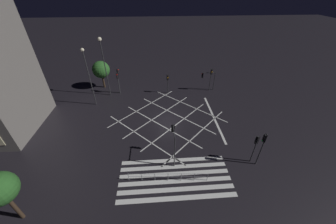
{
  "coord_description": "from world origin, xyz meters",
  "views": [
    {
      "loc": [
        -1.56,
        -21.77,
        16.51
      ],
      "look_at": [
        0.0,
        0.0,
        1.31
      ],
      "focal_mm": 20.0,
      "sensor_mm": 36.0,
      "label": 1
    }
  ],
  "objects_px": {
    "traffic_light_median_south": "(174,138)",
    "street_tree_far": "(101,70)",
    "traffic_light_ne_cross": "(211,75)",
    "street_lamp_east": "(102,53)",
    "street_lamp_west": "(87,68)",
    "traffic_light_median_north": "(168,80)",
    "traffic_light_se_main": "(263,144)",
    "traffic_light_se_cross": "(256,144)",
    "traffic_light_ne_main": "(207,77)",
    "traffic_light_nw_cross": "(118,79)",
    "traffic_light_nw_main": "(118,76)"
  },
  "relations": [
    {
      "from": "traffic_light_median_south",
      "to": "street_lamp_west",
      "type": "height_order",
      "value": "street_lamp_west"
    },
    {
      "from": "traffic_light_median_north",
      "to": "street_lamp_west",
      "type": "distance_m",
      "value": 12.87
    },
    {
      "from": "traffic_light_se_main",
      "to": "traffic_light_median_north",
      "type": "xyz_separation_m",
      "value": [
        -8.44,
        16.74,
        -0.56
      ]
    },
    {
      "from": "traffic_light_se_main",
      "to": "traffic_light_median_north",
      "type": "height_order",
      "value": "traffic_light_se_main"
    },
    {
      "from": "traffic_light_se_cross",
      "to": "traffic_light_se_main",
      "type": "bearing_deg",
      "value": -145.14
    },
    {
      "from": "traffic_light_nw_main",
      "to": "traffic_light_nw_cross",
      "type": "bearing_deg",
      "value": -105.82
    },
    {
      "from": "traffic_light_se_cross",
      "to": "traffic_light_median_north",
      "type": "bearing_deg",
      "value": 26.49
    },
    {
      "from": "traffic_light_se_cross",
      "to": "street_lamp_west",
      "type": "height_order",
      "value": "street_lamp_west"
    },
    {
      "from": "traffic_light_ne_main",
      "to": "traffic_light_nw_main",
      "type": "distance_m",
      "value": 15.67
    },
    {
      "from": "traffic_light_nw_cross",
      "to": "street_lamp_east",
      "type": "bearing_deg",
      "value": -76.01
    },
    {
      "from": "street_tree_far",
      "to": "street_lamp_west",
      "type": "bearing_deg",
      "value": -91.01
    },
    {
      "from": "traffic_light_ne_cross",
      "to": "street_tree_far",
      "type": "bearing_deg",
      "value": -97.98
    },
    {
      "from": "traffic_light_nw_cross",
      "to": "traffic_light_median_south",
      "type": "xyz_separation_m",
      "value": [
        8.13,
        -15.7,
        0.35
      ]
    },
    {
      "from": "traffic_light_median_north",
      "to": "traffic_light_nw_main",
      "type": "bearing_deg",
      "value": -95.07
    },
    {
      "from": "traffic_light_se_cross",
      "to": "street_tree_far",
      "type": "relative_size",
      "value": 0.72
    },
    {
      "from": "street_lamp_west",
      "to": "traffic_light_se_main",
      "type": "bearing_deg",
      "value": -33.98
    },
    {
      "from": "traffic_light_nw_main",
      "to": "traffic_light_nw_cross",
      "type": "relative_size",
      "value": 1.18
    },
    {
      "from": "traffic_light_se_main",
      "to": "traffic_light_nw_main",
      "type": "distance_m",
      "value": 24.36
    },
    {
      "from": "traffic_light_nw_cross",
      "to": "traffic_light_se_main",
      "type": "bearing_deg",
      "value": 44.69
    },
    {
      "from": "traffic_light_se_main",
      "to": "traffic_light_median_south",
      "type": "distance_m",
      "value": 9.02
    },
    {
      "from": "traffic_light_median_north",
      "to": "traffic_light_se_cross",
      "type": "bearing_deg",
      "value": 26.49
    },
    {
      "from": "traffic_light_nw_main",
      "to": "traffic_light_median_south",
      "type": "height_order",
      "value": "traffic_light_nw_main"
    },
    {
      "from": "traffic_light_nw_main",
      "to": "traffic_light_median_south",
      "type": "relative_size",
      "value": 1.07
    },
    {
      "from": "traffic_light_ne_main",
      "to": "traffic_light_se_cross",
      "type": "bearing_deg",
      "value": 93.19
    },
    {
      "from": "traffic_light_se_cross",
      "to": "street_tree_far",
      "type": "height_order",
      "value": "street_tree_far"
    },
    {
      "from": "traffic_light_se_cross",
      "to": "street_lamp_east",
      "type": "bearing_deg",
      "value": 48.29
    },
    {
      "from": "street_lamp_west",
      "to": "traffic_light_ne_cross",
      "type": "bearing_deg",
      "value": 9.82
    },
    {
      "from": "traffic_light_se_main",
      "to": "traffic_light_ne_main",
      "type": "bearing_deg",
      "value": -85.74
    },
    {
      "from": "traffic_light_nw_cross",
      "to": "traffic_light_median_north",
      "type": "bearing_deg",
      "value": 86.83
    },
    {
      "from": "traffic_light_median_north",
      "to": "street_lamp_east",
      "type": "relative_size",
      "value": 0.36
    },
    {
      "from": "traffic_light_median_north",
      "to": "traffic_light_median_south",
      "type": "relative_size",
      "value": 0.83
    },
    {
      "from": "traffic_light_median_north",
      "to": "traffic_light_nw_cross",
      "type": "height_order",
      "value": "traffic_light_nw_cross"
    },
    {
      "from": "traffic_light_ne_main",
      "to": "street_tree_far",
      "type": "bearing_deg",
      "value": -7.5
    },
    {
      "from": "traffic_light_se_main",
      "to": "street_tree_far",
      "type": "bearing_deg",
      "value": -44.44
    },
    {
      "from": "street_lamp_west",
      "to": "street_tree_far",
      "type": "height_order",
      "value": "street_lamp_west"
    },
    {
      "from": "traffic_light_median_south",
      "to": "street_tree_far",
      "type": "distance_m",
      "value": 21.65
    },
    {
      "from": "traffic_light_median_north",
      "to": "traffic_light_se_main",
      "type": "bearing_deg",
      "value": 26.76
    },
    {
      "from": "street_tree_far",
      "to": "traffic_light_se_cross",
      "type": "bearing_deg",
      "value": -44.2
    },
    {
      "from": "traffic_light_median_south",
      "to": "street_tree_far",
      "type": "xyz_separation_m",
      "value": [
        -11.41,
        18.4,
        0.37
      ]
    },
    {
      "from": "traffic_light_se_main",
      "to": "street_lamp_west",
      "type": "height_order",
      "value": "street_lamp_west"
    },
    {
      "from": "traffic_light_se_main",
      "to": "traffic_light_nw_cross",
      "type": "xyz_separation_m",
      "value": [
        -17.03,
        17.22,
        -0.31
      ]
    },
    {
      "from": "traffic_light_ne_cross",
      "to": "street_lamp_west",
      "type": "height_order",
      "value": "street_lamp_west"
    },
    {
      "from": "traffic_light_ne_main",
      "to": "traffic_light_se_cross",
      "type": "distance_m",
      "value": 16.92
    },
    {
      "from": "street_tree_far",
      "to": "traffic_light_se_main",
      "type": "bearing_deg",
      "value": -44.44
    },
    {
      "from": "traffic_light_se_cross",
      "to": "traffic_light_nw_cross",
      "type": "relative_size",
      "value": 0.94
    },
    {
      "from": "traffic_light_se_main",
      "to": "street_lamp_east",
      "type": "xyz_separation_m",
      "value": [
        -18.65,
        16.81,
        4.32
      ]
    },
    {
      "from": "traffic_light_ne_main",
      "to": "street_lamp_east",
      "type": "bearing_deg",
      "value": 1.96
    },
    {
      "from": "traffic_light_ne_cross",
      "to": "traffic_light_nw_cross",
      "type": "distance_m",
      "value": 16.3
    },
    {
      "from": "traffic_light_median_north",
      "to": "street_lamp_west",
      "type": "relative_size",
      "value": 0.39
    },
    {
      "from": "traffic_light_ne_cross",
      "to": "street_lamp_east",
      "type": "distance_m",
      "value": 18.46
    }
  ]
}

